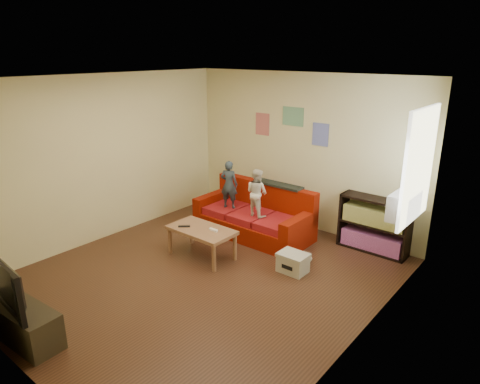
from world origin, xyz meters
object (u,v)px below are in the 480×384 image
Objects in this scene: coffee_table at (202,233)px; bookshelf at (374,228)px; sofa at (256,217)px; television at (13,282)px; child_b at (257,193)px; file_box at (293,262)px; child_a at (229,184)px; tv_stand at (21,322)px.

bookshelf is (1.94, 1.87, -0.01)m from coffee_table.
television is (-0.25, -3.91, 0.40)m from sofa.
coffee_table is (-0.25, -1.06, -0.42)m from child_b.
coffee_table is 2.70m from television.
coffee_table is 0.95× the size of bookshelf.
sofa is at bearing 90.76° from television.
child_b is 1.41m from file_box.
child_a reaches higher than television.
child_a is 2.01× the size of file_box.
coffee_table is at bearing -136.12° from bookshelf.
sofa is at bearing -160.76° from bookshelf.
coffee_table is 2.70m from bookshelf.
television reaches higher than coffee_table.
file_box is 0.42× the size of television.
file_box is at bearing 140.48° from child_a.
child_b reaches higher than tv_stand.
bookshelf is at bearing 61.26° from tv_stand.
television is at bearing -115.34° from file_box.
television is (0.20, -3.74, -0.14)m from child_a.
child_a is at bearing -160.51° from bookshelf.
television is (-0.15, -2.68, 0.30)m from coffee_table.
television is (0.00, 0.00, 0.49)m from tv_stand.
sofa is 2.05× the size of television.
bookshelf is at bearing 19.24° from sofa.
sofa is 1.46m from file_box.
bookshelf is 1.11× the size of television.
television reaches higher than tv_stand.
file_box is 0.38× the size of tv_stand.
coffee_table is (-0.10, -1.22, 0.10)m from sofa.
tv_stand is (-1.50, -3.16, 0.06)m from file_box.
file_box is (-0.60, -1.39, -0.24)m from bookshelf.
file_box is at bearing 19.54° from coffee_table.
tv_stand is (-0.40, -3.74, -0.61)m from child_b.
child_b is at bearing 88.35° from television.
tv_stand is at bearing -93.20° from coffee_table.
bookshelf is at bearing 66.74° from file_box.
sofa reaches higher than coffee_table.
tv_stand is at bearing -114.71° from bookshelf.
child_a is at bearing 97.52° from television.
child_a reaches higher than child_b.
sofa is 4.85× the size of file_box.
sofa reaches higher than tv_stand.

